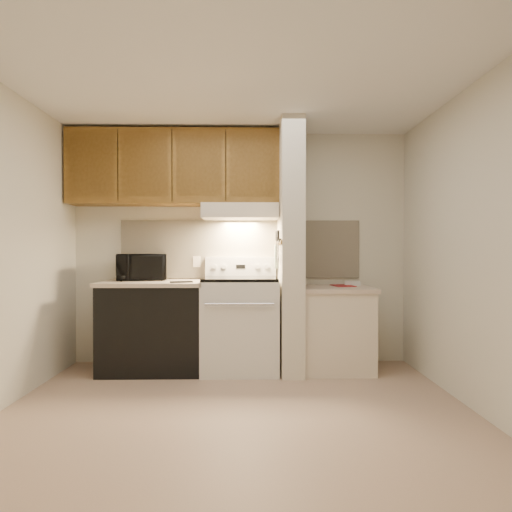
{
  "coord_description": "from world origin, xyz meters",
  "views": [
    {
      "loc": [
        0.09,
        -3.19,
        1.22
      ],
      "look_at": [
        0.15,
        0.75,
        1.17
      ],
      "focal_mm": 30.0,
      "sensor_mm": 36.0,
      "label": 1
    }
  ],
  "objects": [
    {
      "name": "floor",
      "position": [
        0.0,
        0.0,
        0.0
      ],
      "size": [
        3.6,
        3.6,
        0.0
      ],
      "primitive_type": "plane",
      "color": "tan",
      "rests_on": "ground"
    },
    {
      "name": "ceiling",
      "position": [
        0.0,
        0.0,
        2.5
      ],
      "size": [
        3.6,
        3.6,
        0.0
      ],
      "primitive_type": "plane",
      "rotation": [
        3.14,
        0.0,
        0.0
      ],
      "color": "white",
      "rests_on": "wall_back"
    },
    {
      "name": "wall_back",
      "position": [
        0.0,
        1.5,
        1.25
      ],
      "size": [
        3.6,
        2.5,
        0.02
      ],
      "primitive_type": "cube",
      "rotation": [
        1.57,
        0.0,
        0.0
      ],
      "color": "beige",
      "rests_on": "floor"
    },
    {
      "name": "wall_right",
      "position": [
        1.8,
        0.0,
        1.25
      ],
      "size": [
        0.02,
        3.0,
        2.5
      ],
      "primitive_type": "cube",
      "color": "beige",
      "rests_on": "floor"
    },
    {
      "name": "backsplash",
      "position": [
        0.0,
        1.49,
        1.24
      ],
      "size": [
        2.6,
        0.02,
        0.63
      ],
      "primitive_type": "cube",
      "color": "beige",
      "rests_on": "wall_back"
    },
    {
      "name": "range_body",
      "position": [
        0.0,
        1.16,
        0.46
      ],
      "size": [
        0.76,
        0.65,
        0.92
      ],
      "primitive_type": "cube",
      "color": "silver",
      "rests_on": "floor"
    },
    {
      "name": "oven_window",
      "position": [
        0.0,
        0.84,
        0.5
      ],
      "size": [
        0.5,
        0.01,
        0.3
      ],
      "primitive_type": "cube",
      "color": "black",
      "rests_on": "range_body"
    },
    {
      "name": "oven_handle",
      "position": [
        0.0,
        0.8,
        0.72
      ],
      "size": [
        0.65,
        0.02,
        0.02
      ],
      "primitive_type": "cylinder",
      "rotation": [
        0.0,
        1.57,
        0.0
      ],
      "color": "silver",
      "rests_on": "range_body"
    },
    {
      "name": "cooktop",
      "position": [
        0.0,
        1.16,
        0.94
      ],
      "size": [
        0.74,
        0.64,
        0.03
      ],
      "primitive_type": "cube",
      "color": "black",
      "rests_on": "range_body"
    },
    {
      "name": "range_backguard",
      "position": [
        0.0,
        1.44,
        1.05
      ],
      "size": [
        0.76,
        0.08,
        0.2
      ],
      "primitive_type": "cube",
      "color": "silver",
      "rests_on": "range_body"
    },
    {
      "name": "range_display",
      "position": [
        0.0,
        1.4,
        1.05
      ],
      "size": [
        0.1,
        0.01,
        0.04
      ],
      "primitive_type": "cube",
      "color": "black",
      "rests_on": "range_backguard"
    },
    {
      "name": "range_knob_left_outer",
      "position": [
        -0.28,
        1.4,
        1.05
      ],
      "size": [
        0.05,
        0.02,
        0.05
      ],
      "primitive_type": "cylinder",
      "rotation": [
        1.57,
        0.0,
        0.0
      ],
      "color": "silver",
      "rests_on": "range_backguard"
    },
    {
      "name": "range_knob_left_inner",
      "position": [
        -0.18,
        1.4,
        1.05
      ],
      "size": [
        0.05,
        0.02,
        0.05
      ],
      "primitive_type": "cylinder",
      "rotation": [
        1.57,
        0.0,
        0.0
      ],
      "color": "silver",
      "rests_on": "range_backguard"
    },
    {
      "name": "range_knob_right_inner",
      "position": [
        0.18,
        1.4,
        1.05
      ],
      "size": [
        0.05,
        0.02,
        0.05
      ],
      "primitive_type": "cylinder",
      "rotation": [
        1.57,
        0.0,
        0.0
      ],
      "color": "silver",
      "rests_on": "range_backguard"
    },
    {
      "name": "range_knob_right_outer",
      "position": [
        0.28,
        1.4,
        1.05
      ],
      "size": [
        0.05,
        0.02,
        0.05
      ],
      "primitive_type": "cylinder",
      "rotation": [
        1.57,
        0.0,
        0.0
      ],
      "color": "silver",
      "rests_on": "range_backguard"
    },
    {
      "name": "dishwasher_front",
      "position": [
        -0.88,
        1.17,
        0.43
      ],
      "size": [
        1.0,
        0.63,
        0.87
      ],
      "primitive_type": "cube",
      "color": "black",
      "rests_on": "floor"
    },
    {
      "name": "left_countertop",
      "position": [
        -0.88,
        1.17,
        0.89
      ],
      "size": [
        1.04,
        0.67,
        0.04
      ],
      "primitive_type": "cube",
      "color": "beige",
      "rests_on": "dishwasher_front"
    },
    {
      "name": "spoon_rest",
      "position": [
        -0.57,
        0.97,
        0.92
      ],
      "size": [
        0.22,
        0.14,
        0.01
      ],
      "primitive_type": "cube",
      "rotation": [
        0.0,
        0.0,
        0.39
      ],
      "color": "black",
      "rests_on": "left_countertop"
    },
    {
      "name": "teal_jar",
      "position": [
        -0.85,
        1.39,
        0.96
      ],
      "size": [
        0.09,
        0.09,
        0.09
      ],
      "primitive_type": "cylinder",
      "rotation": [
        0.0,
        0.0,
        -0.07
      ],
      "color": "#2F6D6B",
      "rests_on": "left_countertop"
    },
    {
      "name": "outlet",
      "position": [
        -0.48,
        1.48,
        1.1
      ],
      "size": [
        0.08,
        0.01,
        0.12
      ],
      "primitive_type": "cube",
      "color": "beige",
      "rests_on": "backsplash"
    },
    {
      "name": "microwave",
      "position": [
        -1.04,
        1.31,
        1.05
      ],
      "size": [
        0.57,
        0.46,
        0.27
      ],
      "primitive_type": "imported",
      "rotation": [
        0.0,
        0.0,
        0.27
      ],
      "color": "black",
      "rests_on": "left_countertop"
    },
    {
      "name": "partition_pillar",
      "position": [
        0.51,
        1.15,
        1.25
      ],
      "size": [
        0.22,
        0.7,
        2.5
      ],
      "primitive_type": "cube",
      "color": "beige",
      "rests_on": "floor"
    },
    {
      "name": "pillar_trim",
      "position": [
        0.39,
        1.15,
        1.3
      ],
      "size": [
        0.01,
        0.7,
        0.04
      ],
      "primitive_type": "cube",
      "color": "brown",
      "rests_on": "partition_pillar"
    },
    {
      "name": "knife_strip",
      "position": [
        0.39,
        1.1,
        1.32
      ],
      "size": [
        0.02,
        0.42,
        0.04
      ],
      "primitive_type": "cube",
      "color": "black",
      "rests_on": "partition_pillar"
    },
    {
      "name": "knife_blade_a",
      "position": [
        0.38,
        0.95,
        1.22
      ],
      "size": [
        0.01,
        0.03,
        0.16
      ],
      "primitive_type": "cube",
      "color": "silver",
      "rests_on": "knife_strip"
    },
    {
      "name": "knife_handle_a",
      "position": [
        0.38,
        0.95,
        1.37
      ],
      "size": [
        0.02,
        0.02,
        0.1
      ],
      "primitive_type": "cylinder",
      "color": "black",
      "rests_on": "knife_strip"
    },
    {
      "name": "knife_blade_b",
      "position": [
        0.38,
        1.02,
        1.21
      ],
      "size": [
        0.01,
        0.04,
        0.18
      ],
      "primitive_type": "cube",
      "color": "silver",
      "rests_on": "knife_strip"
    },
    {
      "name": "knife_handle_b",
      "position": [
        0.38,
        1.01,
        1.37
      ],
      "size": [
        0.02,
        0.02,
        0.1
      ],
      "primitive_type": "cylinder",
      "color": "black",
      "rests_on": "knife_strip"
    },
    {
      "name": "knife_blade_c",
      "position": [
        0.38,
        1.1,
        1.2
      ],
      "size": [
        0.01,
        0.04,
        0.2
      ],
      "primitive_type": "cube",
      "color": "silver",
      "rests_on": "knife_strip"
    },
    {
      "name": "knife_handle_c",
      "position": [
        0.38,
        1.09,
        1.37
      ],
      "size": [
        0.02,
        0.02,
        0.1
      ],
      "primitive_type": "cylinder",
      "color": "black",
      "rests_on": "knife_strip"
    },
    {
      "name": "knife_blade_d",
      "position": [
        0.38,
        1.18,
        1.22
      ],
      "size": [
        0.01,
        0.04,
        0.16
      ],
      "primitive_type": "cube",
      "color": "silver",
      "rests_on": "knife_strip"
    },
    {
      "name": "knife_handle_d",
      "position": [
        0.38,
        1.19,
        1.37
      ],
      "size": [
        0.02,
        0.02,
        0.1
      ],
      "primitive_type": "cylinder",
      "color": "black",
      "rests_on": "knife_strip"
    },
    {
      "name": "knife_blade_e",
      "position": [
        0.38,
        1.25,
        1.21
      ],
      "size": [
        0.01,
        0.04,
        0.18
      ],
      "primitive_type": "cube",
      "color": "silver",
      "rests_on": "knife_strip"
    },
    {
      "name": "knife_handle_e",
      "position": [
        0.38,
        1.26,
        1.37
      ],
      "size": [
        0.02,
        0.02,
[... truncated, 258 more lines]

